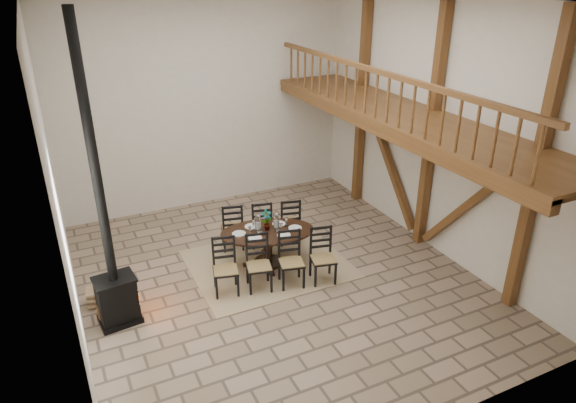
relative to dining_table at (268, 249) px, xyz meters
name	(u,v)px	position (x,y,z in m)	size (l,w,h in m)	color
ground	(277,278)	(-0.03, -0.45, -0.39)	(8.00, 8.00, 0.00)	#997E66
room_shell	(337,117)	(1.16, -0.45, 2.63)	(7.02, 8.02, 5.01)	silver
rug	(268,264)	(0.02, 0.08, -0.38)	(3.00, 2.50, 0.02)	tan
dining_table	(268,249)	(0.00, 0.00, 0.00)	(2.38, 2.44, 1.18)	black
wood_stove	(111,264)	(-2.94, -0.50, 0.73)	(0.71, 0.58, 5.00)	black
log_basket	(114,309)	(-3.01, -0.38, -0.20)	(0.53, 0.53, 0.44)	brown
log_stack	(96,297)	(-3.24, 0.15, -0.23)	(0.35, 0.36, 0.32)	tan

